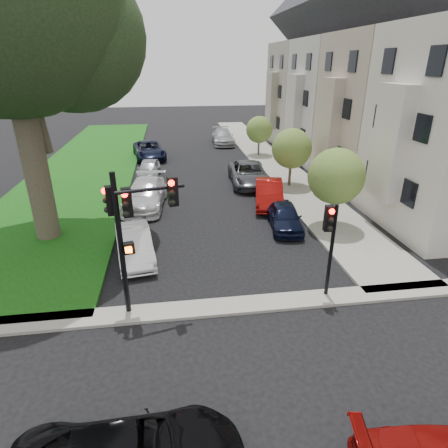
{
  "coord_description": "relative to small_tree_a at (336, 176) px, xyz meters",
  "views": [
    {
      "loc": [
        -2.03,
        -9.06,
        8.15
      ],
      "look_at": [
        0.0,
        5.0,
        2.0
      ],
      "focal_mm": 30.0,
      "sensor_mm": 36.0,
      "label": 1
    }
  ],
  "objects": [
    {
      "name": "ground",
      "position": [
        -6.2,
        -8.24,
        -2.85
      ],
      "size": [
        140.0,
        140.0,
        0.0
      ],
      "primitive_type": "plane",
      "color": "black",
      "rests_on": "ground"
    },
    {
      "name": "grass_strip",
      "position": [
        -15.2,
        15.76,
        -2.79
      ],
      "size": [
        8.0,
        44.0,
        0.12
      ],
      "primitive_type": "cube",
      "color": "#16430F",
      "rests_on": "ground"
    },
    {
      "name": "sidewalk_right",
      "position": [
        0.55,
        15.76,
        -2.79
      ],
      "size": [
        3.5,
        44.0,
        0.12
      ],
      "primitive_type": "cube",
      "color": "gray",
      "rests_on": "ground"
    },
    {
      "name": "sidewalk_cross",
      "position": [
        -6.2,
        -6.24,
        -2.79
      ],
      "size": [
        60.0,
        1.0,
        0.12
      ],
      "primitive_type": "cube",
      "color": "gray",
      "rests_on": "ground"
    },
    {
      "name": "house_b",
      "position": [
        6.25,
        7.26,
        4.08
      ],
      "size": [
        7.7,
        7.55,
        15.97
      ],
      "color": "#A09A91",
      "rests_on": "ground"
    },
    {
      "name": "house_c",
      "position": [
        6.25,
        14.76,
        4.08
      ],
      "size": [
        7.7,
        7.55,
        15.97
      ],
      "color": "#9C9891",
      "rests_on": "ground"
    },
    {
      "name": "house_d",
      "position": [
        6.25,
        22.26,
        4.08
      ],
      "size": [
        7.7,
        7.55,
        15.97
      ],
      "color": "gray",
      "rests_on": "ground"
    },
    {
      "name": "small_tree_a",
      "position": [
        0.0,
        0.0,
        0.0
      ],
      "size": [
        2.86,
        2.86,
        4.29
      ],
      "color": "#2D251B",
      "rests_on": "ground"
    },
    {
      "name": "small_tree_b",
      "position": [
        0.0,
        7.29,
        -0.13
      ],
      "size": [
        2.73,
        2.73,
        4.1
      ],
      "color": "#2D251B",
      "rests_on": "ground"
    },
    {
      "name": "small_tree_c",
      "position": [
        0.0,
        16.98,
        -0.42
      ],
      "size": [
        2.44,
        2.44,
        3.66
      ],
      "color": "#2D251B",
      "rests_on": "ground"
    },
    {
      "name": "traffic_signal_main",
      "position": [
        -9.6,
        -6.01,
        0.69
      ],
      "size": [
        2.51,
        0.73,
        5.13
      ],
      "color": "black",
      "rests_on": "ground"
    },
    {
      "name": "traffic_signal_secondary",
      "position": [
        -2.84,
        -6.05,
        -0.27
      ],
      "size": [
        0.48,
        0.39,
        3.7
      ],
      "color": "black",
      "rests_on": "ground"
    },
    {
      "name": "car_parked_0",
      "position": [
        -2.43,
        0.35,
        -2.19
      ],
      "size": [
        2.03,
        4.06,
        1.33
      ],
      "primitive_type": "imported",
      "rotation": [
        0.0,
        0.0,
        -0.12
      ],
      "color": "black",
      "rests_on": "ground"
    },
    {
      "name": "car_parked_1",
      "position": [
        -2.39,
        3.93,
        -2.09
      ],
      "size": [
        2.53,
        4.85,
        1.52
      ],
      "primitive_type": "imported",
      "rotation": [
        0.0,
        0.0,
        -0.21
      ],
      "color": "maroon",
      "rests_on": "ground"
    },
    {
      "name": "car_parked_2",
      "position": [
        -2.73,
        8.35,
        -2.07
      ],
      "size": [
        2.93,
        5.75,
        1.56
      ],
      "primitive_type": "imported",
      "rotation": [
        0.0,
        0.0,
        -0.06
      ],
      "color": "#3F4247",
      "rests_on": "ground"
    },
    {
      "name": "car_parked_4",
      "position": [
        -2.55,
        22.97,
        -2.07
      ],
      "size": [
        2.43,
        5.47,
        1.56
      ],
      "primitive_type": "imported",
      "rotation": [
        0.0,
        0.0,
        -0.05
      ],
      "color": "#999BA0",
      "rests_on": "ground"
    },
    {
      "name": "car_parked_5",
      "position": [
        -10.06,
        -1.93,
        -2.16
      ],
      "size": [
        2.13,
        4.39,
        1.39
      ],
      "primitive_type": "imported",
      "rotation": [
        0.0,
        0.0,
        0.16
      ],
      "color": "silver",
      "rests_on": "ground"
    },
    {
      "name": "car_parked_6",
      "position": [
        -9.87,
        4.71,
        -2.05
      ],
      "size": [
        2.83,
        5.72,
        1.6
      ],
      "primitive_type": "imported",
      "rotation": [
        0.0,
        0.0,
        -0.11
      ],
      "color": "silver",
      "rests_on": "ground"
    },
    {
      "name": "car_parked_7",
      "position": [
        -9.93,
        11.12,
        -2.18
      ],
      "size": [
        1.8,
        4.03,
        1.35
      ],
      "primitive_type": "imported",
      "rotation": [
        0.0,
        0.0,
        -0.05
      ],
      "color": "#999BA0",
      "rests_on": "ground"
    },
    {
      "name": "car_parked_8",
      "position": [
        -10.15,
        17.45,
        -2.08
      ],
      "size": [
        3.41,
        5.89,
        1.54
      ],
      "primitive_type": "imported",
      "rotation": [
        0.0,
        0.0,
        0.16
      ],
      "color": "black",
      "rests_on": "ground"
    }
  ]
}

